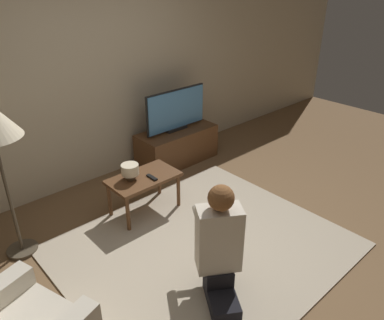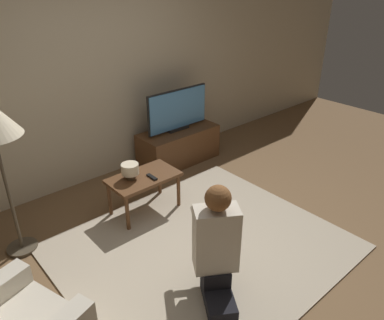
% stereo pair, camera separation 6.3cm
% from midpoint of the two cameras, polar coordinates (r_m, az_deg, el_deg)
% --- Properties ---
extents(ground_plane, '(10.00, 10.00, 0.00)m').
position_cam_midpoint_polar(ground_plane, '(3.66, 1.31, -13.24)').
color(ground_plane, brown).
extents(wall_back, '(10.00, 0.06, 2.60)m').
position_cam_midpoint_polar(wall_back, '(4.52, -15.98, 12.35)').
color(wall_back, beige).
rests_on(wall_back, ground_plane).
extents(rug, '(2.51, 2.17, 0.02)m').
position_cam_midpoint_polar(rug, '(3.66, 1.31, -13.15)').
color(rug, '#BCAD93').
rests_on(rug, ground_plane).
extents(tv_stand, '(1.09, 0.48, 0.46)m').
position_cam_midpoint_polar(tv_stand, '(5.09, -2.66, 2.18)').
color(tv_stand, brown).
rests_on(tv_stand, ground_plane).
extents(tv, '(0.94, 0.08, 0.55)m').
position_cam_midpoint_polar(tv, '(4.90, -2.81, 7.62)').
color(tv, black).
rests_on(tv, tv_stand).
extents(coffee_table, '(0.74, 0.43, 0.43)m').
position_cam_midpoint_polar(coffee_table, '(3.98, -7.82, -3.25)').
color(coffee_table, brown).
rests_on(coffee_table, ground_plane).
extents(person_kneeling, '(0.61, 0.77, 1.00)m').
position_cam_midpoint_polar(person_kneeling, '(2.93, 3.51, -12.35)').
color(person_kneeling, black).
rests_on(person_kneeling, rug).
extents(table_lamp, '(0.18, 0.18, 0.17)m').
position_cam_midpoint_polar(table_lamp, '(3.88, -9.89, -1.59)').
color(table_lamp, '#4C3823').
rests_on(table_lamp, coffee_table).
extents(remote, '(0.04, 0.15, 0.02)m').
position_cam_midpoint_polar(remote, '(3.91, -6.63, -2.67)').
color(remote, black).
rests_on(remote, coffee_table).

